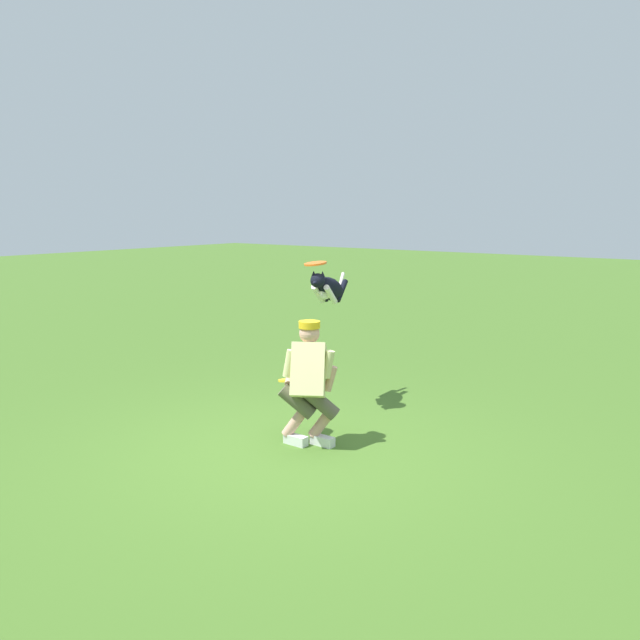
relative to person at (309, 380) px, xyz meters
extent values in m
plane|color=#436A25|center=(0.10, 0.26, -0.70)|extent=(60.00, 60.00, 0.00)
cube|color=silver|center=(-0.12, -0.08, -0.65)|extent=(0.26, 0.10, 0.10)
cylinder|color=tan|center=(-0.09, -0.12, -0.46)|extent=(0.32, 0.26, 0.37)
cylinder|color=#595642|center=(-0.11, -0.06, -0.23)|extent=(0.42, 0.34, 0.37)
cube|color=silver|center=(0.12, 0.07, -0.65)|extent=(0.26, 0.10, 0.10)
cylinder|color=tan|center=(0.15, 0.03, -0.46)|extent=(0.32, 0.26, 0.37)
cylinder|color=#595642|center=(0.10, 0.07, -0.23)|extent=(0.42, 0.34, 0.37)
cube|color=beige|center=(-0.02, 0.03, 0.11)|extent=(0.50, 0.52, 0.58)
cylinder|color=beige|center=(-0.18, -0.09, 0.17)|extent=(0.16, 0.15, 0.29)
cylinder|color=beige|center=(0.16, 0.12, 0.17)|extent=(0.16, 0.15, 0.29)
cylinder|color=tan|center=(0.28, -0.04, -0.01)|extent=(0.22, 0.29, 0.19)
cylinder|color=tan|center=(-0.18, -0.13, 0.01)|extent=(0.17, 0.14, 0.27)
sphere|color=tan|center=(0.03, -0.05, 0.47)|extent=(0.21, 0.21, 0.21)
cylinder|color=gold|center=(0.03, -0.05, 0.56)|extent=(0.22, 0.22, 0.07)
cylinder|color=gold|center=(0.09, -0.14, 0.53)|extent=(0.12, 0.12, 0.02)
ellipsoid|color=black|center=(0.69, -1.32, 0.76)|extent=(0.46, 0.77, 0.47)
ellipsoid|color=white|center=(0.64, -1.14, 0.73)|extent=(0.13, 0.18, 0.16)
sphere|color=black|center=(0.57, -0.90, 0.91)|extent=(0.17, 0.17, 0.17)
cone|color=black|center=(0.54, -0.81, 0.89)|extent=(0.11, 0.11, 0.09)
cone|color=black|center=(0.63, -0.90, 0.98)|extent=(0.06, 0.06, 0.07)
cone|color=black|center=(0.52, -0.93, 0.98)|extent=(0.06, 0.06, 0.07)
cylinder|color=white|center=(0.71, -1.10, 0.72)|extent=(0.16, 0.34, 0.27)
cylinder|color=white|center=(0.56, -1.15, 0.72)|extent=(0.16, 0.34, 0.27)
cylinder|color=black|center=(0.83, -1.49, 0.72)|extent=(0.16, 0.34, 0.27)
cylinder|color=black|center=(0.68, -1.54, 0.72)|extent=(0.16, 0.34, 0.27)
cylinder|color=white|center=(0.81, -1.72, 0.81)|extent=(0.10, 0.21, 0.23)
cylinder|color=orange|center=(0.61, -0.92, 1.10)|extent=(0.37, 0.37, 0.06)
cylinder|color=yellow|center=(0.36, -0.13, -0.09)|extent=(0.34, 0.35, 0.07)
camera|label=1|loc=(-3.98, 5.10, 1.71)|focal=36.67mm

